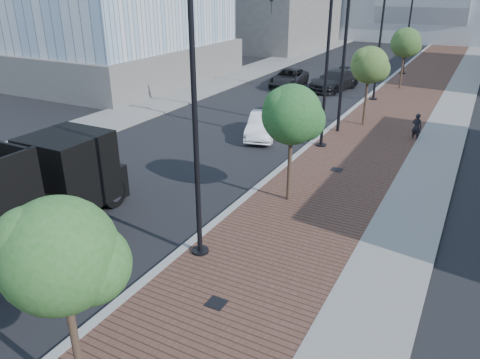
% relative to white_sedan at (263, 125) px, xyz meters
% --- Properties ---
extents(sidewalk, '(7.00, 140.00, 0.12)m').
position_rel_white_sedan_xyz_m(sidewalk, '(6.46, 17.77, -0.64)').
color(sidewalk, '#4C2D23').
rests_on(sidewalk, ground).
extents(concrete_strip, '(2.40, 140.00, 0.13)m').
position_rel_white_sedan_xyz_m(concrete_strip, '(9.16, 17.77, -0.63)').
color(concrete_strip, slate).
rests_on(concrete_strip, ground).
extents(curb, '(0.30, 140.00, 0.14)m').
position_rel_white_sedan_xyz_m(curb, '(2.96, 17.77, -0.63)').
color(curb, gray).
rests_on(curb, ground).
extents(west_sidewalk, '(4.00, 140.00, 0.12)m').
position_rel_white_sedan_xyz_m(west_sidewalk, '(-10.04, 17.77, -0.64)').
color(west_sidewalk, slate).
rests_on(west_sidewalk, ground).
extents(white_sedan, '(2.62, 4.49, 1.40)m').
position_rel_white_sedan_xyz_m(white_sedan, '(0.00, 0.00, 0.00)').
color(white_sedan, white).
rests_on(white_sedan, ground).
extents(dark_car_mid, '(3.03, 5.54, 1.47)m').
position_rel_white_sedan_xyz_m(dark_car_mid, '(-4.02, 13.54, 0.04)').
color(dark_car_mid, black).
rests_on(dark_car_mid, ground).
extents(dark_car_far, '(3.28, 5.77, 1.58)m').
position_rel_white_sedan_xyz_m(dark_car_far, '(-0.19, 14.13, 0.09)').
color(dark_car_far, black).
rests_on(dark_car_far, ground).
extents(pedestrian, '(0.65, 0.52, 1.54)m').
position_rel_white_sedan_xyz_m(pedestrian, '(7.82, 3.48, 0.07)').
color(pedestrian, black).
rests_on(pedestrian, ground).
extents(streetlight_1, '(1.44, 0.56, 9.21)m').
position_rel_white_sedan_xyz_m(streetlight_1, '(3.45, -12.23, 3.64)').
color(streetlight_1, black).
rests_on(streetlight_1, ground).
extents(streetlight_2, '(1.72, 0.56, 9.28)m').
position_rel_white_sedan_xyz_m(streetlight_2, '(3.56, -0.23, 4.12)').
color(streetlight_2, black).
rests_on(streetlight_2, ground).
extents(streetlight_3, '(1.44, 0.56, 9.21)m').
position_rel_white_sedan_xyz_m(streetlight_3, '(3.45, 11.77, 3.64)').
color(streetlight_3, black).
rests_on(streetlight_3, ground).
extents(streetlight_4, '(1.72, 0.56, 9.28)m').
position_rel_white_sedan_xyz_m(streetlight_4, '(3.56, 23.77, 4.12)').
color(streetlight_4, black).
rests_on(streetlight_4, ground).
extents(traffic_mast, '(5.09, 0.20, 8.00)m').
position_rel_white_sedan_xyz_m(traffic_mast, '(2.66, 2.77, 4.28)').
color(traffic_mast, black).
rests_on(traffic_mast, ground).
extents(tree_0, '(2.25, 2.18, 4.77)m').
position_rel_white_sedan_xyz_m(tree_0, '(4.61, -18.20, 2.97)').
color(tree_0, '#382619').
rests_on(tree_0, ground).
extents(tree_1, '(2.34, 2.29, 4.77)m').
position_rel_white_sedan_xyz_m(tree_1, '(4.61, -7.20, 2.91)').
color(tree_1, '#382619').
rests_on(tree_1, ground).
extents(tree_2, '(2.25, 2.18, 4.82)m').
position_rel_white_sedan_xyz_m(tree_2, '(4.61, 4.80, 3.02)').
color(tree_2, '#382619').
rests_on(tree_2, ground).
extents(tree_3, '(2.40, 2.35, 4.95)m').
position_rel_white_sedan_xyz_m(tree_3, '(4.61, 16.80, 3.06)').
color(tree_3, '#382619').
rests_on(tree_3, ground).
extents(tower_podium, '(19.00, 19.00, 3.00)m').
position_rel_white_sedan_xyz_m(tower_podium, '(-21.04, 9.77, 0.80)').
color(tower_podium, '#625E58').
rests_on(tower_podium, ground).
extents(commercial_block_nw, '(14.00, 20.00, 10.00)m').
position_rel_white_sedan_xyz_m(commercial_block_nw, '(-17.04, 37.77, 4.30)').
color(commercial_block_nw, '#5F5A55').
rests_on(commercial_block_nw, ground).
extents(utility_cover_1, '(0.50, 0.50, 0.02)m').
position_rel_white_sedan_xyz_m(utility_cover_1, '(5.36, -14.23, -0.57)').
color(utility_cover_1, black).
rests_on(utility_cover_1, sidewalk).
extents(utility_cover_2, '(0.50, 0.50, 0.02)m').
position_rel_white_sedan_xyz_m(utility_cover_2, '(5.36, -3.23, -0.57)').
color(utility_cover_2, black).
rests_on(utility_cover_2, sidewalk).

